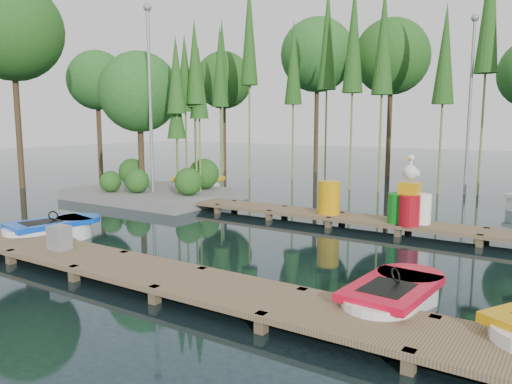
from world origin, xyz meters
The scene contains 14 objects.
ground_plane centered at (0.00, 0.00, 0.00)m, with size 90.00×90.00×0.00m, color #1C2F34.
near_dock centered at (0.00, -4.50, 0.23)m, with size 18.00×1.50×0.50m.
far_dock centered at (1.00, 2.50, 0.23)m, with size 15.00×1.20×0.50m.
island centered at (-6.30, 3.29, 3.18)m, with size 6.20×4.20×6.75m.
tree_screen centered at (-2.04, 10.60, 6.12)m, with size 34.42×18.53×10.31m.
lamp_island centered at (-5.50, 2.50, 4.26)m, with size 0.30×0.30×7.25m.
lamp_rear centered at (4.00, 11.00, 4.26)m, with size 0.30×0.30×7.25m.
boat_blue centered at (-3.27, -3.38, 0.24)m, with size 1.58×2.65×0.84m.
boat_red centered at (5.68, -3.40, 0.24)m, with size 1.26×2.50×0.82m.
boat_yellow_far centered at (-6.62, 6.32, 0.27)m, with size 2.76×2.31×1.27m.
utility_cabinet centered at (-1.30, -4.50, 0.56)m, with size 0.43×0.36×0.52m, color gray.
yellow_barrel centered at (1.79, 2.50, 0.80)m, with size 0.66×0.66×1.00m, color #D2930B.
drum_cluster centered at (4.22, 2.35, 0.85)m, with size 1.08×0.99×1.87m.
seagull_post centered at (3.97, 2.50, 0.85)m, with size 0.51×0.28×0.82m.
Camera 1 is at (8.04, -10.95, 3.08)m, focal length 35.00 mm.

